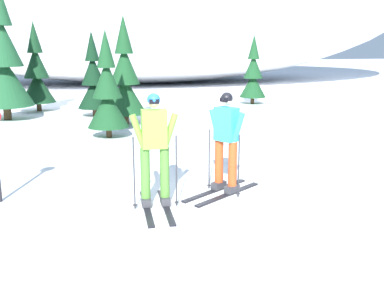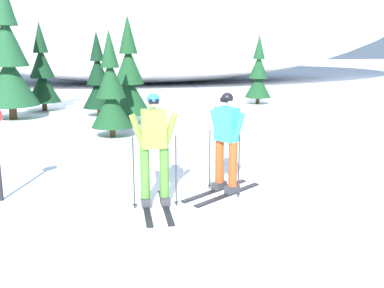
{
  "view_description": "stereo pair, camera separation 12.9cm",
  "coord_description": "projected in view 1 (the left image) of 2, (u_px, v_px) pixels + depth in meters",
  "views": [
    {
      "loc": [
        -1.59,
        -6.35,
        2.58
      ],
      "look_at": [
        0.07,
        0.58,
        0.95
      ],
      "focal_mm": 41.46,
      "sensor_mm": 36.0,
      "label": 1
    },
    {
      "loc": [
        -1.47,
        -6.38,
        2.58
      ],
      "look_at": [
        0.07,
        0.58,
        0.95
      ],
      "focal_mm": 41.46,
      "sensor_mm": 36.0,
      "label": 2
    }
  ],
  "objects": [
    {
      "name": "ground_plane",
      "position": [
        196.0,
        211.0,
        6.96
      ],
      "size": [
        120.0,
        120.0,
        0.0
      ],
      "primitive_type": "plane",
      "color": "white"
    },
    {
      "name": "skier_lime_jacket",
      "position": [
        155.0,
        148.0,
        6.96
      ],
      "size": [
        0.77,
        1.59,
        1.83
      ],
      "color": "black",
      "rests_on": "ground"
    },
    {
      "name": "skier_cyan_jacket",
      "position": [
        226.0,
        141.0,
        7.65
      ],
      "size": [
        1.59,
        1.24,
        1.77
      ],
      "color": "black",
      "rests_on": "ground"
    },
    {
      "name": "pine_tree_left",
      "position": [
        3.0,
        60.0,
        14.81
      ],
      "size": [
        1.86,
        1.86,
        4.81
      ],
      "color": "#47301E",
      "rests_on": "ground"
    },
    {
      "name": "pine_tree_center_left",
      "position": [
        37.0,
        74.0,
        16.9
      ],
      "size": [
        1.31,
        1.31,
        3.39
      ],
      "color": "#47301E",
      "rests_on": "ground"
    },
    {
      "name": "pine_tree_center",
      "position": [
        93.0,
        81.0,
        15.74
      ],
      "size": [
        1.16,
        1.16,
        3.0
      ],
      "color": "#47301E",
      "rests_on": "ground"
    },
    {
      "name": "pine_tree_center_right",
      "position": [
        107.0,
        93.0,
        12.14
      ],
      "size": [
        1.14,
        1.14,
        2.95
      ],
      "color": "#47301E",
      "rests_on": "ground"
    },
    {
      "name": "pine_tree_right",
      "position": [
        125.0,
        80.0,
        14.11
      ],
      "size": [
        1.33,
        1.33,
        3.45
      ],
      "color": "#47301E",
      "rests_on": "ground"
    },
    {
      "name": "pine_tree_far_right",
      "position": [
        253.0,
        75.0,
        18.98
      ],
      "size": [
        1.13,
        1.13,
        2.93
      ],
      "color": "#47301E",
      "rests_on": "ground"
    }
  ]
}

